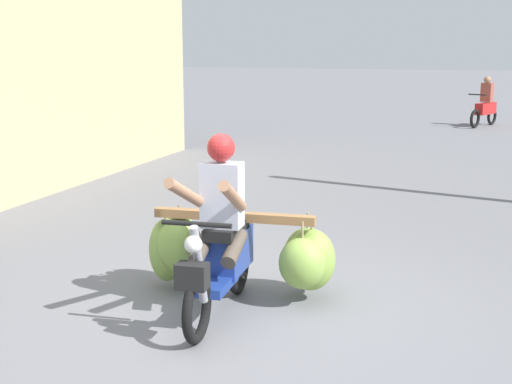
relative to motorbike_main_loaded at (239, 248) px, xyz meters
The scene contains 3 objects.
ground_plane 0.73m from the motorbike_main_loaded, 75.80° to the right, with size 120.00×120.00×0.00m, color slate.
motorbike_main_loaded is the anchor object (origin of this frame).
motorbike_distant_ahead_left 15.65m from the motorbike_main_loaded, 83.28° to the left, with size 0.79×1.52×1.40m.
Camera 1 is at (2.01, -5.47, 2.33)m, focal length 51.14 mm.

